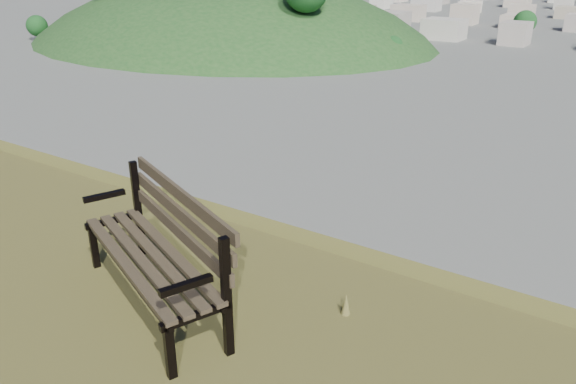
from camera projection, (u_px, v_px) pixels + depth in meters
The scene contains 2 objects.
park_bench at pixel (160, 243), 4.43m from camera, with size 1.91×1.25×0.96m.
green_wooded_hill at pixel (228, 41), 194.09m from camera, with size 167.58×134.06×83.79m.
Camera 1 is at (4.08, -0.18, 27.65)m, focal length 35.00 mm.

